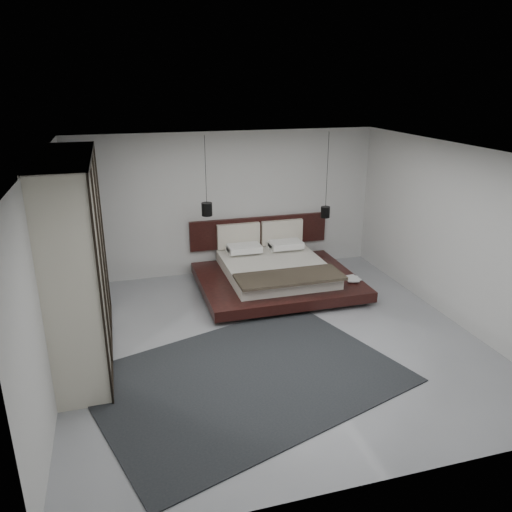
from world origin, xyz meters
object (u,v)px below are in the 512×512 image
object	(u,v)px
lattice_screen	(68,228)
pendant_left	(207,209)
pendant_right	(325,212)
bed	(275,272)
wardrobe	(76,259)
rug	(247,377)

from	to	relation	value
lattice_screen	pendant_left	bearing A→B (deg)	-2.10
lattice_screen	pendant_right	world-z (taller)	pendant_right
lattice_screen	pendant_left	distance (m)	2.43
bed	wardrobe	world-z (taller)	wardrobe
wardrobe	pendant_left	bearing A→B (deg)	42.05
wardrobe	lattice_screen	bearing A→B (deg)	97.02
rug	lattice_screen	bearing A→B (deg)	124.29
bed	pendant_right	world-z (taller)	pendant_right
pendant_left	wardrobe	size ratio (longest dim) A/B	0.50
pendant_right	rug	size ratio (longest dim) A/B	0.43
pendant_left	wardrobe	bearing A→B (deg)	-137.95
pendant_left	pendant_right	world-z (taller)	same
bed	pendant_left	distance (m)	1.73
pendant_left	rug	xyz separation A→B (m)	(-0.13, -3.27, -1.48)
pendant_left	pendant_right	distance (m)	2.35
wardrobe	pendant_right	bearing A→B (deg)	23.43
bed	rug	size ratio (longest dim) A/B	0.74
pendant_right	wardrobe	world-z (taller)	wardrobe
bed	wardrobe	distance (m)	3.83
wardrobe	rug	bearing A→B (deg)	-32.87
bed	lattice_screen	bearing A→B (deg)	171.36
lattice_screen	wardrobe	distance (m)	2.06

